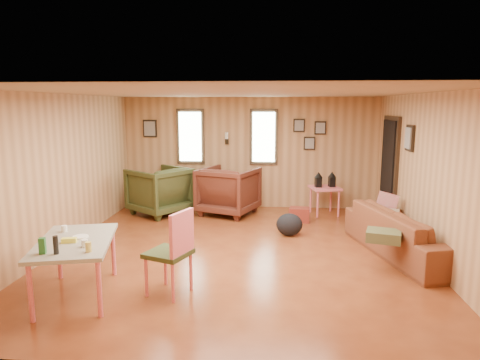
# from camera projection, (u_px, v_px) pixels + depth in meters

# --- Properties ---
(room) EXTENTS (5.54, 6.04, 2.44)m
(room) POSITION_uv_depth(u_px,v_px,m) (250.00, 172.00, 6.63)
(room) COLOR brown
(room) RESTS_ON ground
(sofa) EXTENTS (1.27, 2.44, 0.91)m
(sofa) POSITION_uv_depth(u_px,v_px,m) (407.00, 225.00, 6.37)
(sofa) COLOR brown
(sofa) RESTS_ON ground
(recliner_brown) EXTENTS (1.33, 1.29, 1.08)m
(recliner_brown) POSITION_uv_depth(u_px,v_px,m) (229.00, 188.00, 8.78)
(recliner_brown) COLOR #532519
(recliner_brown) RESTS_ON ground
(recliner_green) EXTENTS (1.40, 1.42, 1.07)m
(recliner_green) POSITION_uv_depth(u_px,v_px,m) (160.00, 188.00, 8.80)
(recliner_green) COLOR #353C1B
(recliner_green) RESTS_ON ground
(end_table) EXTENTS (0.75, 0.72, 0.76)m
(end_table) POSITION_uv_depth(u_px,v_px,m) (170.00, 188.00, 9.40)
(end_table) COLOR #FF7178
(end_table) RESTS_ON ground
(side_table) EXTENTS (0.67, 0.67, 0.89)m
(side_table) POSITION_uv_depth(u_px,v_px,m) (325.00, 186.00, 8.74)
(side_table) COLOR #FF7178
(side_table) RESTS_ON ground
(cooler) EXTENTS (0.41, 0.31, 0.27)m
(cooler) POSITION_uv_depth(u_px,v_px,m) (299.00, 215.00, 8.26)
(cooler) COLOR maroon
(cooler) RESTS_ON ground
(backpack) EXTENTS (0.55, 0.49, 0.39)m
(backpack) POSITION_uv_depth(u_px,v_px,m) (289.00, 225.00, 7.36)
(backpack) COLOR black
(backpack) RESTS_ON ground
(sofa_pillows) EXTENTS (0.90, 1.93, 0.39)m
(sofa_pillows) POSITION_uv_depth(u_px,v_px,m) (385.00, 220.00, 6.44)
(sofa_pillows) COLOR #4A4C2A
(sofa_pillows) RESTS_ON sofa
(dining_table) EXTENTS (1.11, 1.50, 0.88)m
(dining_table) POSITION_uv_depth(u_px,v_px,m) (75.00, 245.00, 4.94)
(dining_table) COLOR #9E9985
(dining_table) RESTS_ON ground
(dining_chair) EXTENTS (0.60, 0.60, 1.03)m
(dining_chair) POSITION_uv_depth(u_px,v_px,m) (174.00, 248.00, 5.00)
(dining_chair) COLOR #353C1B
(dining_chair) RESTS_ON ground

